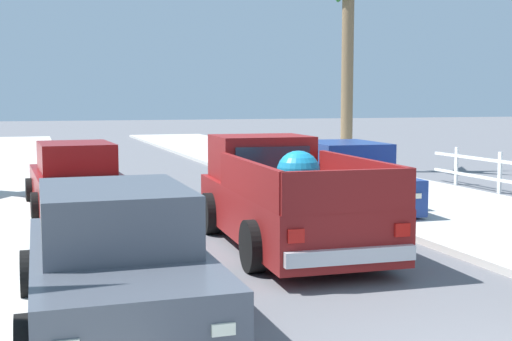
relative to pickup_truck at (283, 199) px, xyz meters
name	(u,v)px	position (x,y,z in m)	size (l,w,h in m)	color
sidewalk_right	(375,191)	(4.63, 5.34, -0.73)	(4.79, 60.00, 0.12)	beige
curb_left	(20,208)	(-4.31, 5.34, -0.74)	(0.16, 60.00, 0.10)	silver
curb_right	(341,193)	(3.64, 5.34, -0.74)	(0.16, 60.00, 0.10)	silver
pickup_truck	(283,199)	(0.00, 0.00, 0.00)	(2.38, 5.29, 1.80)	maroon
car_left_near	(344,179)	(2.54, 2.91, -0.07)	(2.20, 4.33, 1.54)	navy
car_right_near	(76,180)	(-3.12, 4.71, -0.07)	(2.16, 4.32, 1.54)	maroon
car_right_mid	(116,263)	(-3.20, -3.36, -0.07)	(2.04, 4.27, 1.54)	#474C56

